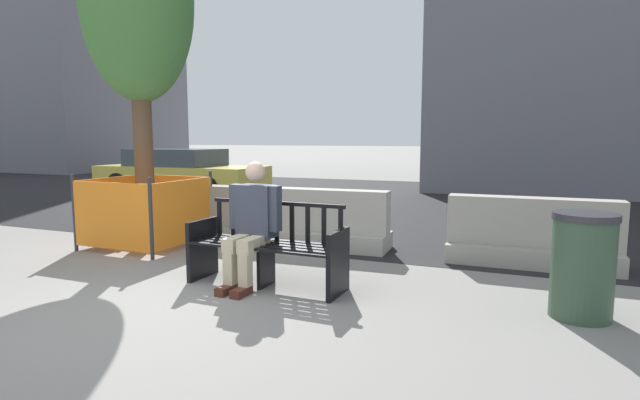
{
  "coord_description": "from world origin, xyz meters",
  "views": [
    {
      "loc": [
        3.12,
        -3.31,
        1.56
      ],
      "look_at": [
        0.64,
        2.74,
        0.75
      ],
      "focal_mm": 28.0,
      "sensor_mm": 36.0,
      "label": 1
    }
  ],
  "objects_px": {
    "jersey_barrier_left": "(193,216)",
    "construction_fence": "(146,209)",
    "street_tree": "(137,2)",
    "jersey_barrier_right": "(531,238)",
    "car_taxi_near": "(181,172)",
    "trash_bin": "(583,265)",
    "street_bench": "(267,249)",
    "seated_person": "(252,221)",
    "jersey_barrier_centre": "(320,224)"
  },
  "relations": [
    {
      "from": "jersey_barrier_left",
      "to": "trash_bin",
      "type": "distance_m",
      "value": 5.56
    },
    {
      "from": "jersey_barrier_right",
      "to": "construction_fence",
      "type": "height_order",
      "value": "construction_fence"
    },
    {
      "from": "jersey_barrier_right",
      "to": "trash_bin",
      "type": "xyz_separation_m",
      "value": [
        0.39,
        -1.82,
        0.13
      ]
    },
    {
      "from": "jersey_barrier_left",
      "to": "car_taxi_near",
      "type": "height_order",
      "value": "car_taxi_near"
    },
    {
      "from": "jersey_barrier_centre",
      "to": "jersey_barrier_left",
      "type": "bearing_deg",
      "value": -176.32
    },
    {
      "from": "jersey_barrier_centre",
      "to": "jersey_barrier_left",
      "type": "height_order",
      "value": "same"
    },
    {
      "from": "jersey_barrier_centre",
      "to": "jersey_barrier_right",
      "type": "bearing_deg",
      "value": 0.63
    },
    {
      "from": "jersey_barrier_left",
      "to": "car_taxi_near",
      "type": "relative_size",
      "value": 0.44
    },
    {
      "from": "jersey_barrier_centre",
      "to": "jersey_barrier_right",
      "type": "relative_size",
      "value": 1.01
    },
    {
      "from": "jersey_barrier_right",
      "to": "street_tree",
      "type": "distance_m",
      "value": 6.1
    },
    {
      "from": "street_tree",
      "to": "jersey_barrier_centre",
      "type": "bearing_deg",
      "value": 20.26
    },
    {
      "from": "seated_person",
      "to": "jersey_barrier_left",
      "type": "relative_size",
      "value": 0.65
    },
    {
      "from": "street_bench",
      "to": "jersey_barrier_right",
      "type": "height_order",
      "value": "street_bench"
    },
    {
      "from": "street_tree",
      "to": "car_taxi_near",
      "type": "distance_m",
      "value": 7.15
    },
    {
      "from": "seated_person",
      "to": "car_taxi_near",
      "type": "bearing_deg",
      "value": 132.51
    },
    {
      "from": "jersey_barrier_left",
      "to": "street_tree",
      "type": "xyz_separation_m",
      "value": [
        -0.27,
        -0.74,
        3.09
      ]
    },
    {
      "from": "construction_fence",
      "to": "car_taxi_near",
      "type": "height_order",
      "value": "car_taxi_near"
    },
    {
      "from": "street_tree",
      "to": "trash_bin",
      "type": "bearing_deg",
      "value": -9.31
    },
    {
      "from": "jersey_barrier_right",
      "to": "construction_fence",
      "type": "relative_size",
      "value": 1.45
    },
    {
      "from": "jersey_barrier_centre",
      "to": "car_taxi_near",
      "type": "bearing_deg",
      "value": 142.57
    },
    {
      "from": "car_taxi_near",
      "to": "jersey_barrier_right",
      "type": "bearing_deg",
      "value": -27.4
    },
    {
      "from": "street_bench",
      "to": "trash_bin",
      "type": "height_order",
      "value": "trash_bin"
    },
    {
      "from": "jersey_barrier_left",
      "to": "trash_bin",
      "type": "bearing_deg",
      "value": -17.31
    },
    {
      "from": "seated_person",
      "to": "jersey_barrier_right",
      "type": "bearing_deg",
      "value": 36.89
    },
    {
      "from": "car_taxi_near",
      "to": "trash_bin",
      "type": "relative_size",
      "value": 4.99
    },
    {
      "from": "construction_fence",
      "to": "seated_person",
      "type": "bearing_deg",
      "value": -25.37
    },
    {
      "from": "trash_bin",
      "to": "street_bench",
      "type": "bearing_deg",
      "value": -176.38
    },
    {
      "from": "jersey_barrier_left",
      "to": "construction_fence",
      "type": "height_order",
      "value": "construction_fence"
    },
    {
      "from": "street_bench",
      "to": "car_taxi_near",
      "type": "height_order",
      "value": "car_taxi_near"
    },
    {
      "from": "street_bench",
      "to": "trash_bin",
      "type": "xyz_separation_m",
      "value": [
        2.99,
        0.19,
        0.07
      ]
    },
    {
      "from": "seated_person",
      "to": "street_tree",
      "type": "distance_m",
      "value": 3.84
    },
    {
      "from": "jersey_barrier_left",
      "to": "construction_fence",
      "type": "relative_size",
      "value": 1.47
    },
    {
      "from": "street_bench",
      "to": "street_tree",
      "type": "distance_m",
      "value": 4.13
    },
    {
      "from": "jersey_barrier_centre",
      "to": "jersey_barrier_left",
      "type": "distance_m",
      "value": 2.11
    },
    {
      "from": "jersey_barrier_right",
      "to": "construction_fence",
      "type": "distance_m",
      "value": 5.27
    },
    {
      "from": "trash_bin",
      "to": "street_tree",
      "type": "bearing_deg",
      "value": 170.69
    },
    {
      "from": "jersey_barrier_centre",
      "to": "trash_bin",
      "type": "relative_size",
      "value": 2.19
    },
    {
      "from": "seated_person",
      "to": "construction_fence",
      "type": "relative_size",
      "value": 0.95
    },
    {
      "from": "seated_person",
      "to": "car_taxi_near",
      "type": "relative_size",
      "value": 0.28
    },
    {
      "from": "street_tree",
      "to": "car_taxi_near",
      "type": "bearing_deg",
      "value": 123.65
    },
    {
      "from": "seated_person",
      "to": "construction_fence",
      "type": "bearing_deg",
      "value": 154.63
    },
    {
      "from": "street_bench",
      "to": "jersey_barrier_right",
      "type": "distance_m",
      "value": 3.29
    },
    {
      "from": "jersey_barrier_left",
      "to": "trash_bin",
      "type": "xyz_separation_m",
      "value": [
        5.31,
        -1.65,
        0.13
      ]
    },
    {
      "from": "construction_fence",
      "to": "trash_bin",
      "type": "height_order",
      "value": "construction_fence"
    },
    {
      "from": "jersey_barrier_right",
      "to": "street_bench",
      "type": "bearing_deg",
      "value": -142.3
    },
    {
      "from": "seated_person",
      "to": "construction_fence",
      "type": "distance_m",
      "value": 2.7
    },
    {
      "from": "seated_person",
      "to": "jersey_barrier_centre",
      "type": "distance_m",
      "value": 2.06
    },
    {
      "from": "jersey_barrier_left",
      "to": "street_tree",
      "type": "relative_size",
      "value": 0.41
    },
    {
      "from": "construction_fence",
      "to": "jersey_barrier_centre",
      "type": "bearing_deg",
      "value": 20.26
    },
    {
      "from": "street_bench",
      "to": "jersey_barrier_centre",
      "type": "relative_size",
      "value": 0.84
    }
  ]
}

